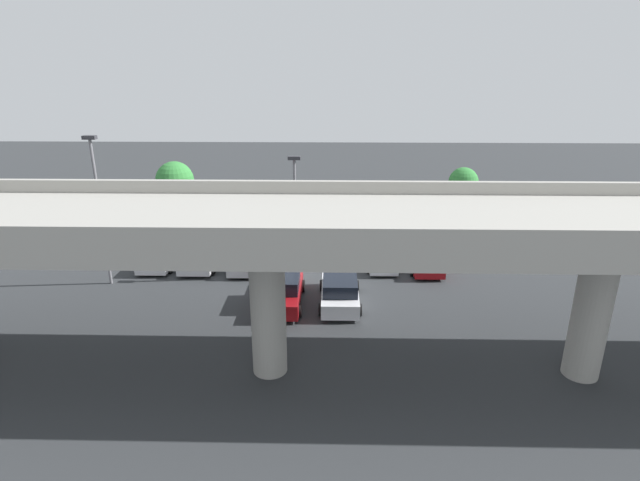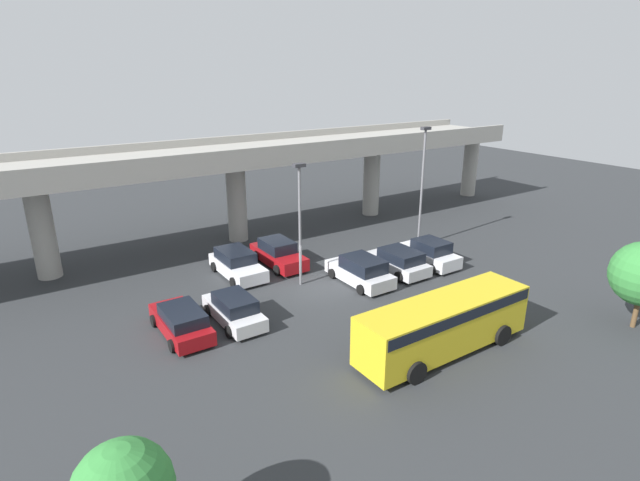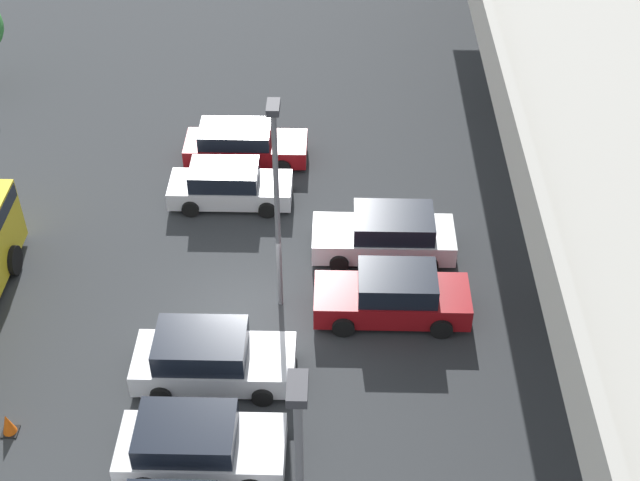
{
  "view_description": "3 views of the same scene",
  "coord_description": "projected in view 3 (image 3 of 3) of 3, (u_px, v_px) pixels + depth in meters",
  "views": [
    {
      "loc": [
        -2.46,
        28.49,
        12.0
      ],
      "look_at": [
        -1.85,
        0.78,
        2.26
      ],
      "focal_mm": 28.0,
      "sensor_mm": 36.0,
      "label": 1
    },
    {
      "loc": [
        -14.64,
        -22.4,
        12.24
      ],
      "look_at": [
        1.7,
        2.16,
        2.05
      ],
      "focal_mm": 28.0,
      "sensor_mm": 36.0,
      "label": 2
    },
    {
      "loc": [
        19.87,
        2.75,
        19.6
      ],
      "look_at": [
        -1.28,
        2.27,
        1.88
      ],
      "focal_mm": 50.0,
      "sensor_mm": 36.0,
      "label": 3
    }
  ],
  "objects": [
    {
      "name": "traffic_cone",
      "position": [
        8.0,
        424.0,
        24.07
      ],
      "size": [
        0.44,
        0.44,
        0.7
      ],
      "color": "black",
      "rests_on": "ground_plane"
    },
    {
      "name": "highway_overpass",
      "position": [
        632.0,
        163.0,
        23.92
      ],
      "size": [
        52.48,
        6.78,
        7.32
      ],
      "color": "#9E9B93",
      "rests_on": "ground_plane"
    },
    {
      "name": "parked_car_5",
      "position": [
        197.0,
        445.0,
        23.05
      ],
      "size": [
        2.24,
        4.35,
        1.55
      ],
      "rotation": [
        0.0,
        0.0,
        1.57
      ],
      "color": "silver",
      "rests_on": "ground_plane"
    },
    {
      "name": "parked_car_0",
      "position": [
        243.0,
        144.0,
        33.81
      ],
      "size": [
        2.06,
        4.61,
        1.45
      ],
      "rotation": [
        0.0,
        0.0,
        1.57
      ],
      "color": "maroon",
      "rests_on": "ground_plane"
    },
    {
      "name": "parked_car_2",
      "position": [
        386.0,
        235.0,
        29.58
      ],
      "size": [
        2.18,
        4.72,
        1.6
      ],
      "rotation": [
        0.0,
        0.0,
        -1.57
      ],
      "color": "silver",
      "rests_on": "ground_plane"
    },
    {
      "name": "parked_car_1",
      "position": [
        229.0,
        185.0,
        31.79
      ],
      "size": [
        1.97,
        4.37,
        1.49
      ],
      "rotation": [
        0.0,
        0.0,
        1.57
      ],
      "color": "silver",
      "rests_on": "ground_plane"
    },
    {
      "name": "ground_plane",
      "position": [
        247.0,
        312.0,
        27.86
      ],
      "size": [
        109.42,
        109.42,
        0.0
      ],
      "primitive_type": "plane",
      "color": "#2D3033"
    },
    {
      "name": "parked_car_3",
      "position": [
        393.0,
        296.0,
        27.28
      ],
      "size": [
        2.09,
        4.77,
        1.68
      ],
      "rotation": [
        0.0,
        0.0,
        -1.57
      ],
      "color": "maroon",
      "rests_on": "ground_plane"
    },
    {
      "name": "lamp_post_mid_lot",
      "position": [
        277.0,
        194.0,
        25.4
      ],
      "size": [
        0.7,
        0.35,
        7.28
      ],
      "color": "slate",
      "rests_on": "ground_plane"
    },
    {
      "name": "parked_car_4",
      "position": [
        210.0,
        358.0,
        25.32
      ],
      "size": [
        2.21,
        4.6,
        1.66
      ],
      "rotation": [
        0.0,
        0.0,
        1.57
      ],
      "color": "silver",
      "rests_on": "ground_plane"
    }
  ]
}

